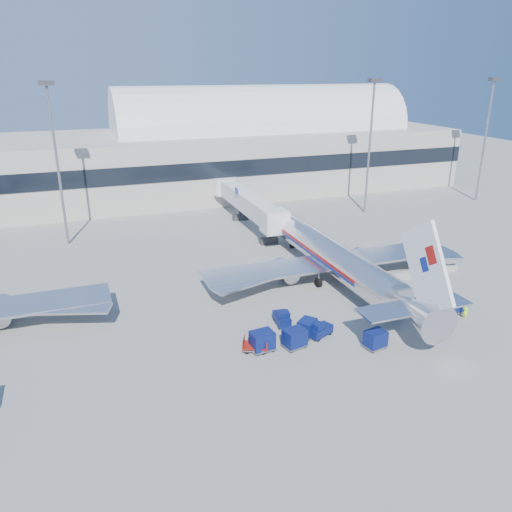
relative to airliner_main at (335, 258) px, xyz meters
name	(u,v)px	position (x,y,z in m)	size (l,w,h in m)	color
ground	(271,309)	(-10.00, -4.51, -2.93)	(260.00, 260.00, 0.00)	gray
terminal	(97,161)	(-23.60, 51.46, 4.60)	(170.00, 28.15, 21.00)	#B2AA9E
airliner_main	(335,258)	(0.00, 0.00, 0.00)	(32.00, 37.26, 12.07)	silver
jetbridge_near	(244,200)	(-2.40, 26.30, 1.00)	(4.40, 27.50, 6.25)	silver
mast_west	(54,141)	(-30.00, 25.49, 11.87)	(2.00, 1.20, 22.60)	slate
mast_east	(371,127)	(20.00, 25.49, 11.87)	(2.00, 1.20, 22.60)	slate
mast_far_east	(488,122)	(45.00, 25.49, 11.87)	(2.00, 1.20, 22.60)	slate
barrier_near	(402,276)	(8.00, -2.51, -2.48)	(3.00, 0.55, 0.90)	#9E9E96
barrier_mid	(425,272)	(11.30, -2.51, -2.48)	(3.00, 0.55, 0.90)	#9E9E96
barrier_far	(447,269)	(14.60, -2.51, -2.48)	(3.00, 0.55, 0.90)	#9E9E96
tug_lead	(319,329)	(-7.81, -11.43, -2.18)	(2.79, 2.14, 1.63)	#09144A
tug_right	(385,307)	(1.05, -9.25, -2.32)	(2.12, 2.19, 1.33)	#09144A
tug_left	(282,318)	(-10.24, -8.02, -2.17)	(1.54, 2.67, 1.66)	#09144A
cart_train_a	(307,327)	(-8.88, -10.92, -2.03)	(2.39, 2.33, 1.68)	#09144A
cart_train_b	(295,338)	(-10.85, -12.42, -1.96)	(2.34, 1.96, 1.82)	#09144A
cart_train_c	(262,341)	(-13.83, -11.92, -1.92)	(2.30, 1.85, 1.88)	#09144A
cart_solo_near	(375,339)	(-3.96, -15.07, -2.01)	(2.17, 1.80, 1.71)	#09144A
cart_solo_far	(455,305)	(7.79, -11.85, -2.07)	(1.89, 1.48, 1.61)	#09144A
cart_open_red	(256,347)	(-14.42, -11.79, -2.49)	(2.71, 2.38, 0.60)	slate
ramp_worker	(465,312)	(7.82, -13.34, -2.11)	(0.60, 0.39, 1.64)	#ABFF1A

